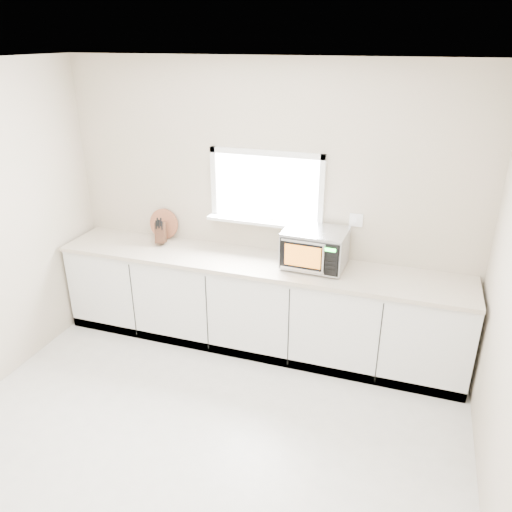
% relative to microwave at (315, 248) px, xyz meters
% --- Properties ---
extents(ground, '(4.00, 4.00, 0.00)m').
position_rel_microwave_xyz_m(ground, '(-0.54, -1.74, -1.10)').
color(ground, beige).
rests_on(ground, ground).
extents(back_wall, '(4.00, 0.17, 2.70)m').
position_rel_microwave_xyz_m(back_wall, '(-0.54, 0.26, 0.26)').
color(back_wall, '#C7B19E').
rests_on(back_wall, ground).
extents(cabinets, '(3.92, 0.60, 0.88)m').
position_rel_microwave_xyz_m(cabinets, '(-0.54, -0.04, -0.66)').
color(cabinets, silver).
rests_on(cabinets, ground).
extents(countertop, '(3.92, 0.64, 0.04)m').
position_rel_microwave_xyz_m(countertop, '(-0.54, -0.05, -0.20)').
color(countertop, '#BDAF9C').
rests_on(countertop, cabinets).
extents(microwave, '(0.56, 0.47, 0.35)m').
position_rel_microwave_xyz_m(microwave, '(0.00, 0.00, 0.00)').
color(microwave, black).
rests_on(microwave, countertop).
extents(knife_block, '(0.15, 0.22, 0.29)m').
position_rel_microwave_xyz_m(knife_block, '(-1.58, 0.05, -0.06)').
color(knife_block, '#452918').
rests_on(knife_block, countertop).
extents(cutting_board, '(0.31, 0.08, 0.31)m').
position_rel_microwave_xyz_m(cutting_board, '(-1.63, 0.20, -0.03)').
color(cutting_board, '#A25D3F').
rests_on(cutting_board, countertop).
extents(coffee_grinder, '(0.16, 0.16, 0.21)m').
position_rel_microwave_xyz_m(coffee_grinder, '(-0.15, 0.12, -0.08)').
color(coffee_grinder, '#B2B5BA').
rests_on(coffee_grinder, countertop).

